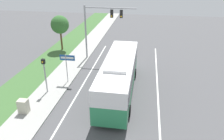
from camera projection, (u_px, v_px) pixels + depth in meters
name	position (u px, v px, depth m)	size (l,w,h in m)	color
ground_plane	(115.00, 105.00, 18.14)	(80.00, 80.00, 0.00)	#4C4C4F
sidewalk	(44.00, 98.00, 19.02)	(2.80, 80.00, 0.12)	#9E9E99
grass_verge	(11.00, 95.00, 19.49)	(3.60, 80.00, 0.10)	#3D6633
lane_divider_near	(73.00, 101.00, 18.66)	(0.14, 30.00, 0.01)	silver
lane_divider_far	(159.00, 109.00, 17.61)	(0.14, 30.00, 0.01)	silver
bus	(119.00, 74.00, 19.20)	(2.71, 10.90, 3.45)	#2D8956
signal_gantry	(100.00, 22.00, 25.51)	(6.08, 0.41, 6.53)	#939399
pedestrian_signal	(44.00, 71.00, 19.04)	(0.28, 0.34, 3.33)	#939399
street_sign	(67.00, 62.00, 20.90)	(1.49, 0.08, 2.97)	#939399
utility_cabinet	(23.00, 106.00, 16.85)	(0.74, 0.57, 1.11)	#B7B29E
roadside_tree	(60.00, 25.00, 28.99)	(2.41, 2.41, 4.67)	brown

